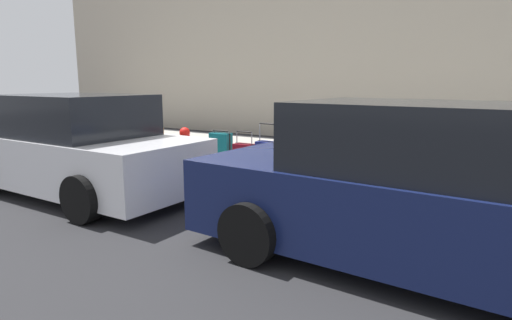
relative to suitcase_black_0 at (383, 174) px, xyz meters
name	(u,v)px	position (x,y,z in m)	size (l,w,h in m)	color
ground_plane	(171,179)	(3.85, 0.51, -0.44)	(40.00, 40.00, 0.00)	#28282B
sidewalk_curb	(245,156)	(3.85, -1.99, -0.37)	(18.00, 5.00, 0.14)	#ADA89E
suitcase_black_0	(383,174)	(0.00, 0.00, 0.00)	(0.35, 0.25, 0.66)	black
suitcase_olive_1	(353,169)	(0.48, -0.06, 0.01)	(0.40, 0.25, 0.68)	#59601E
suitcase_silver_2	(323,163)	(1.02, -0.10, 0.05)	(0.46, 0.24, 0.97)	#9EA0A8
suitcase_red_3	(292,160)	(1.55, -0.01, 0.06)	(0.38, 0.25, 0.95)	red
suitcase_navy_4	(268,159)	(2.06, -0.08, 0.01)	(0.42, 0.25, 0.96)	navy
suitcase_maroon_5	(244,158)	(2.58, -0.10, -0.03)	(0.39, 0.22, 0.79)	maroon
suitcase_teal_6	(221,152)	(3.10, -0.07, 0.06)	(0.42, 0.22, 0.78)	#0F606B
fire_hydrant	(185,146)	(4.00, -0.07, 0.10)	(0.39, 0.21, 0.78)	red
bollard_post	(161,146)	(4.52, 0.08, 0.07)	(0.15, 0.15, 0.75)	brown
parked_car_navy_0	(426,194)	(-1.02, 2.13, 0.32)	(4.77, 2.10, 1.62)	#141E4C
parked_car_white_1	(76,148)	(4.34, 2.13, 0.31)	(4.36, 2.05, 1.61)	silver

